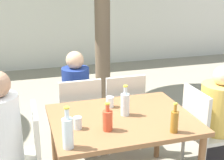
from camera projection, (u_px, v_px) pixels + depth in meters
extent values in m
cube|color=white|center=(55.00, 3.00, 6.60)|extent=(10.00, 0.08, 2.80)
cylinder|color=brown|center=(102.00, 32.00, 4.69)|extent=(0.23, 0.23, 2.27)
cube|color=brown|center=(122.00, 119.00, 2.75)|extent=(1.24, 0.97, 0.04)
cylinder|color=brown|center=(54.00, 143.00, 3.10)|extent=(0.06, 0.06, 0.71)
cylinder|color=brown|center=(158.00, 128.00, 3.40)|extent=(0.06, 0.06, 0.71)
cube|color=beige|center=(36.00, 135.00, 2.55)|extent=(0.04, 0.44, 0.45)
cube|color=beige|center=(211.00, 133.00, 3.09)|extent=(0.44, 0.44, 0.04)
cube|color=beige|center=(196.00, 113.00, 2.96)|extent=(0.04, 0.44, 0.45)
cylinder|color=beige|center=(214.00, 142.00, 3.39)|extent=(0.04, 0.04, 0.43)
cylinder|color=beige|center=(183.00, 147.00, 3.29)|extent=(0.04, 0.04, 0.43)
cube|color=beige|center=(78.00, 115.00, 3.50)|extent=(0.44, 0.44, 0.04)
cube|color=beige|center=(81.00, 101.00, 3.24)|extent=(0.44, 0.04, 0.45)
cylinder|color=beige|center=(91.00, 124.00, 3.80)|extent=(0.04, 0.04, 0.43)
cylinder|color=beige|center=(60.00, 129.00, 3.69)|extent=(0.04, 0.04, 0.43)
cylinder|color=beige|center=(99.00, 139.00, 3.45)|extent=(0.04, 0.04, 0.43)
cylinder|color=beige|center=(65.00, 144.00, 3.35)|extent=(0.04, 0.04, 0.43)
cube|color=beige|center=(120.00, 110.00, 3.63)|extent=(0.44, 0.44, 0.04)
cube|color=beige|center=(126.00, 96.00, 3.38)|extent=(0.44, 0.04, 0.45)
cylinder|color=beige|center=(129.00, 119.00, 3.93)|extent=(0.04, 0.04, 0.43)
cylinder|color=beige|center=(100.00, 123.00, 3.83)|extent=(0.04, 0.04, 0.43)
cylinder|color=beige|center=(140.00, 133.00, 3.59)|extent=(0.04, 0.04, 0.43)
cylinder|color=beige|center=(109.00, 138.00, 3.48)|extent=(0.04, 0.04, 0.43)
cylinder|color=white|center=(2.00, 131.00, 2.46)|extent=(0.30, 0.30, 0.59)
cylinder|color=gold|center=(219.00, 108.00, 3.03)|extent=(0.37, 0.37, 0.49)
sphere|color=beige|center=(223.00, 76.00, 2.93)|extent=(0.19, 0.19, 0.19)
cube|color=#383842|center=(74.00, 123.00, 3.80)|extent=(0.27, 0.40, 0.47)
cylinder|color=navy|center=(76.00, 90.00, 3.47)|extent=(0.30, 0.30, 0.51)
sphere|color=tan|center=(75.00, 60.00, 3.36)|extent=(0.20, 0.20, 0.20)
cylinder|color=#9E661E|center=(174.00, 122.00, 2.45)|extent=(0.06, 0.06, 0.18)
cylinder|color=#9E661E|center=(175.00, 108.00, 2.41)|extent=(0.02, 0.02, 0.06)
cylinder|color=gold|center=(176.00, 104.00, 2.40)|extent=(0.03, 0.03, 0.01)
cylinder|color=#DB4C2D|center=(108.00, 121.00, 2.48)|extent=(0.08, 0.08, 0.17)
cylinder|color=#DB4C2D|center=(107.00, 108.00, 2.45)|extent=(0.03, 0.03, 0.06)
cylinder|color=gold|center=(107.00, 104.00, 2.44)|extent=(0.04, 0.04, 0.01)
cylinder|color=silver|center=(68.00, 134.00, 2.22)|extent=(0.08, 0.08, 0.23)
cylinder|color=silver|center=(67.00, 114.00, 2.17)|extent=(0.03, 0.03, 0.08)
cylinder|color=gold|center=(67.00, 108.00, 2.15)|extent=(0.04, 0.04, 0.01)
cylinder|color=silver|center=(125.00, 105.00, 2.76)|extent=(0.08, 0.08, 0.20)
cylinder|color=silver|center=(125.00, 91.00, 2.71)|extent=(0.03, 0.03, 0.07)
cylinder|color=gold|center=(125.00, 86.00, 2.70)|extent=(0.04, 0.04, 0.01)
cylinder|color=white|center=(110.00, 102.00, 2.94)|extent=(0.07, 0.07, 0.10)
cylinder|color=silver|center=(78.00, 123.00, 2.52)|extent=(0.07, 0.07, 0.10)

